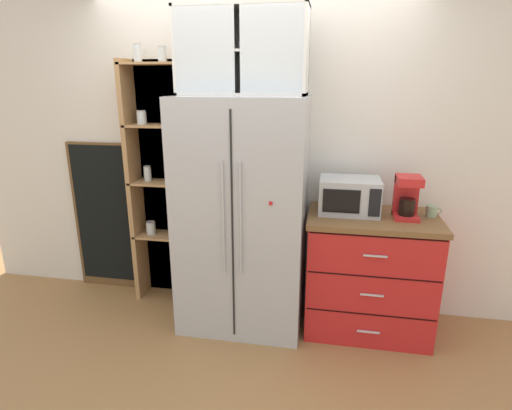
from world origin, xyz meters
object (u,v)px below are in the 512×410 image
bottle_green (374,199)px  refrigerator (243,215)px  microwave (349,196)px  coffee_maker (407,197)px  chalkboard_menu (105,217)px  mug_sage (432,211)px

bottle_green → refrigerator: bearing=-173.2°
microwave → coffee_maker: (0.40, -0.04, 0.03)m
chalkboard_menu → bottle_green: bearing=-5.1°
bottle_green → chalkboard_menu: size_ratio=0.19×
mug_sage → bottle_green: size_ratio=0.44×
microwave → mug_sage: bearing=0.9°
coffee_maker → mug_sage: size_ratio=2.73×
microwave → chalkboard_menu: bearing=174.1°
bottle_green → coffee_maker: bearing=-15.1°
refrigerator → mug_sage: (1.38, 0.11, 0.08)m
bottle_green → chalkboard_menu: chalkboard_menu is taller
microwave → mug_sage: size_ratio=3.88×
refrigerator → coffee_maker: 1.20m
refrigerator → chalkboard_menu: refrigerator is taller
refrigerator → chalkboard_menu: (-1.36, 0.32, -0.20)m
mug_sage → coffee_maker: bearing=-165.1°
coffee_maker → bottle_green: coffee_maker is taller
coffee_maker → mug_sage: (0.19, 0.05, -0.11)m
microwave → coffee_maker: 0.40m
microwave → coffee_maker: size_ratio=1.42×
mug_sage → chalkboard_menu: bearing=175.5°
coffee_maker → chalkboard_menu: 2.59m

